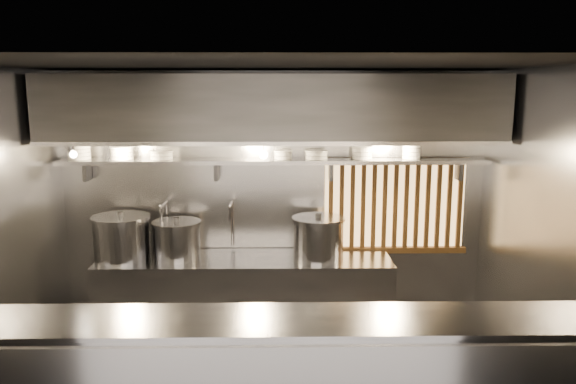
{
  "coord_description": "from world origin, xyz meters",
  "views": [
    {
      "loc": [
        0.06,
        -4.42,
        2.62
      ],
      "look_at": [
        0.14,
        0.55,
        1.7
      ],
      "focal_mm": 35.0,
      "sensor_mm": 36.0,
      "label": 1
    }
  ],
  "objects_px": {
    "pendant_bulb": "(264,155)",
    "stock_pot_left": "(177,239)",
    "heat_lamp": "(71,148)",
    "stock_pot_mid": "(122,237)",
    "stock_pot_right": "(318,238)"
  },
  "relations": [
    {
      "from": "stock_pot_right",
      "to": "heat_lamp",
      "type": "bearing_deg",
      "value": -173.51
    },
    {
      "from": "stock_pot_right",
      "to": "stock_pot_mid",
      "type": "bearing_deg",
      "value": 179.64
    },
    {
      "from": "pendant_bulb",
      "to": "stock_pot_right",
      "type": "height_order",
      "value": "pendant_bulb"
    },
    {
      "from": "heat_lamp",
      "to": "pendant_bulb",
      "type": "distance_m",
      "value": 1.83
    },
    {
      "from": "pendant_bulb",
      "to": "heat_lamp",
      "type": "bearing_deg",
      "value": -169.0
    },
    {
      "from": "pendant_bulb",
      "to": "stock_pot_mid",
      "type": "height_order",
      "value": "pendant_bulb"
    },
    {
      "from": "pendant_bulb",
      "to": "stock_pot_left",
      "type": "height_order",
      "value": "pendant_bulb"
    },
    {
      "from": "stock_pot_left",
      "to": "heat_lamp",
      "type": "bearing_deg",
      "value": -160.61
    },
    {
      "from": "stock_pot_mid",
      "to": "stock_pot_right",
      "type": "height_order",
      "value": "stock_pot_mid"
    },
    {
      "from": "pendant_bulb",
      "to": "stock_pot_mid",
      "type": "distance_m",
      "value": 1.68
    },
    {
      "from": "heat_lamp",
      "to": "pendant_bulb",
      "type": "bearing_deg",
      "value": 11.0
    },
    {
      "from": "pendant_bulb",
      "to": "stock_pot_mid",
      "type": "bearing_deg",
      "value": -177.26
    },
    {
      "from": "pendant_bulb",
      "to": "stock_pot_right",
      "type": "bearing_deg",
      "value": -8.43
    },
    {
      "from": "pendant_bulb",
      "to": "stock_pot_left",
      "type": "distance_m",
      "value": 1.25
    },
    {
      "from": "heat_lamp",
      "to": "stock_pot_left",
      "type": "height_order",
      "value": "heat_lamp"
    }
  ]
}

